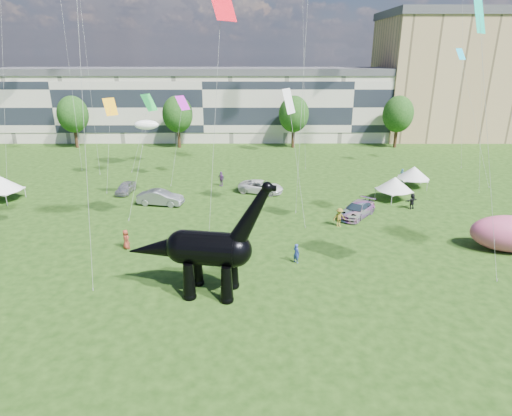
{
  "coord_description": "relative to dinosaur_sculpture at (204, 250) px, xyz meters",
  "views": [
    {
      "loc": [
        1.19,
        -21.56,
        15.78
      ],
      "look_at": [
        1.31,
        8.0,
        5.0
      ],
      "focal_mm": 30.0,
      "sensor_mm": 36.0,
      "label": 1
    }
  ],
  "objects": [
    {
      "name": "car_silver",
      "position": [
        -11.88,
        22.43,
        -2.57
      ],
      "size": [
        1.88,
        3.99,
        1.32
      ],
      "primitive_type": "imported",
      "rotation": [
        0.0,
        0.0,
        -0.09
      ],
      "color": "#B9B9BE",
      "rests_on": "ground"
    },
    {
      "name": "visitors",
      "position": [
        3.65,
        10.53,
        -2.33
      ],
      "size": [
        49.67,
        42.26,
        1.88
      ],
      "color": "gray",
      "rests_on": "ground"
    },
    {
      "name": "car_dark",
      "position": [
        13.89,
        14.52,
        -2.47
      ],
      "size": [
        4.94,
        5.4,
        1.52
      ],
      "primitive_type": "imported",
      "rotation": [
        0.0,
        0.0,
        -0.68
      ],
      "color": "#595960",
      "rests_on": "ground"
    },
    {
      "name": "car_grey",
      "position": [
        -6.86,
        18.23,
        -2.41
      ],
      "size": [
        5.19,
        2.54,
        1.64
      ],
      "primitive_type": "imported",
      "rotation": [
        0.0,
        0.0,
        1.4
      ],
      "color": "gray",
      "rests_on": "ground"
    },
    {
      "name": "gazebo_near",
      "position": [
        19.23,
        19.85,
        -1.34
      ],
      "size": [
        5.05,
        5.05,
        2.7
      ],
      "rotation": [
        0.0,
        0.0,
        0.39
      ],
      "color": "white",
      "rests_on": "ground"
    },
    {
      "name": "tree_mid_right",
      "position": [
        10.24,
        48.41,
        3.06
      ],
      "size": [
        5.2,
        5.2,
        9.44
      ],
      "color": "#382314",
      "rests_on": "ground"
    },
    {
      "name": "inflatable_pink",
      "position": [
        24.75,
        6.53,
        -1.68
      ],
      "size": [
        6.71,
        4.35,
        3.1
      ],
      "primitive_type": "ellipsoid",
      "rotation": [
        0.0,
        0.0,
        -0.22
      ],
      "color": "#CB4F78",
      "rests_on": "ground"
    },
    {
      "name": "dinosaur_sculpture",
      "position": [
        0.0,
        0.0,
        0.0
      ],
      "size": [
        10.51,
        3.54,
        8.56
      ],
      "rotation": [
        0.0,
        0.0,
        -0.16
      ],
      "color": "black",
      "rests_on": "ground"
    },
    {
      "name": "ground",
      "position": [
        2.24,
        -4.59,
        -3.23
      ],
      "size": [
        220.0,
        220.0,
        0.0
      ],
      "primitive_type": "plane",
      "color": "#16330C",
      "rests_on": "ground"
    },
    {
      "name": "gazebo_far",
      "position": [
        23.11,
        24.72,
        -1.38
      ],
      "size": [
        4.13,
        4.13,
        2.63
      ],
      "rotation": [
        0.0,
        0.0,
        -0.1
      ],
      "color": "silver",
      "rests_on": "ground"
    },
    {
      "name": "terrace_row",
      "position": [
        -5.76,
        57.41,
        2.77
      ],
      "size": [
        78.0,
        11.0,
        12.0
      ],
      "primitive_type": "cube",
      "color": "beige",
      "rests_on": "ground"
    },
    {
      "name": "tree_far_right",
      "position": [
        28.24,
        48.41,
        3.06
      ],
      "size": [
        5.2,
        5.2,
        9.44
      ],
      "color": "#382314",
      "rests_on": "ground"
    },
    {
      "name": "tree_far_left",
      "position": [
        -27.76,
        48.41,
        3.06
      ],
      "size": [
        5.2,
        5.2,
        9.44
      ],
      "color": "#382314",
      "rests_on": "ground"
    },
    {
      "name": "apartment_block",
      "position": [
        42.24,
        60.41,
        7.77
      ],
      "size": [
        28.0,
        18.0,
        22.0
      ],
      "primitive_type": "cube",
      "color": "tan",
      "rests_on": "ground"
    },
    {
      "name": "car_white",
      "position": [
        4.22,
        22.47,
        -2.49
      ],
      "size": [
        5.81,
        3.95,
        1.48
      ],
      "primitive_type": "imported",
      "rotation": [
        0.0,
        0.0,
        1.26
      ],
      "color": "silver",
      "rests_on": "ground"
    },
    {
      "name": "tree_mid_left",
      "position": [
        -9.76,
        48.41,
        3.06
      ],
      "size": [
        5.2,
        5.2,
        9.44
      ],
      "color": "#382314",
      "rests_on": "ground"
    },
    {
      "name": "gazebo_left",
      "position": [
        -24.81,
        19.76,
        -1.25
      ],
      "size": [
        4.73,
        4.73,
        2.82
      ],
      "rotation": [
        0.0,
        0.0,
        -0.19
      ],
      "color": "white",
      "rests_on": "ground"
    }
  ]
}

